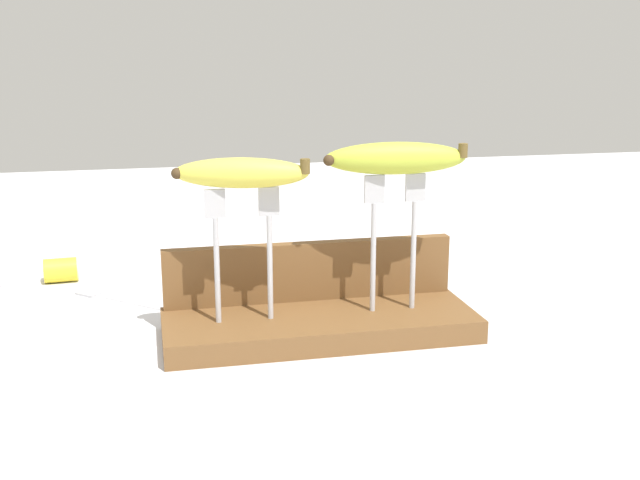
{
  "coord_description": "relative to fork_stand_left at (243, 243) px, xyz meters",
  "views": [
    {
      "loc": [
        -0.21,
        -0.94,
        0.37
      ],
      "look_at": [
        0.0,
        0.0,
        0.13
      ],
      "focal_mm": 43.94,
      "sensor_mm": 36.0,
      "label": 1
    }
  ],
  "objects": [
    {
      "name": "banana_chunk_near",
      "position": [
        -0.25,
        0.33,
        -0.11
      ],
      "size": [
        0.05,
        0.04,
        0.04
      ],
      "color": "yellow",
      "rests_on": "ground"
    },
    {
      "name": "ground_plane",
      "position": [
        0.1,
        0.0,
        -0.13
      ],
      "size": [
        3.0,
        3.0,
        0.0
      ],
      "primitive_type": "plane",
      "color": "silver"
    },
    {
      "name": "banana_raised_left",
      "position": [
        -0.0,
        0.0,
        0.09
      ],
      "size": [
        0.17,
        0.07,
        0.04
      ],
      "color": "#DBD147",
      "rests_on": "fork_stand_left"
    },
    {
      "name": "banana_raised_right",
      "position": [
        0.2,
        0.0,
        0.1
      ],
      "size": [
        0.19,
        0.06,
        0.04
      ],
      "color": "#B2C138",
      "rests_on": "fork_stand_right"
    },
    {
      "name": "wooden_board",
      "position": [
        0.1,
        0.0,
        -0.12
      ],
      "size": [
        0.41,
        0.15,
        0.03
      ],
      "primitive_type": "cube",
      "color": "brown",
      "rests_on": "ground"
    },
    {
      "name": "fork_fallen_near",
      "position": [
        -0.18,
        0.22,
        -0.13
      ],
      "size": [
        0.13,
        0.13,
        0.01
      ],
      "color": "#B2B2B7",
      "rests_on": "ground"
    },
    {
      "name": "board_backstop",
      "position": [
        0.1,
        0.07,
        -0.06
      ],
      "size": [
        0.4,
        0.02,
        0.08
      ],
      "primitive_type": "cube",
      "color": "brown",
      "rests_on": "wooden_board"
    },
    {
      "name": "fork_stand_left",
      "position": [
        0.0,
        0.0,
        0.0
      ],
      "size": [
        0.09,
        0.01,
        0.17
      ],
      "color": "#B2B2B7",
      "rests_on": "wooden_board"
    },
    {
      "name": "fork_stand_right",
      "position": [
        0.2,
        0.0,
        0.01
      ],
      "size": [
        0.08,
        0.01,
        0.18
      ],
      "color": "#B2B2B7",
      "rests_on": "wooden_board"
    }
  ]
}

